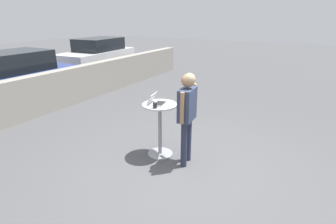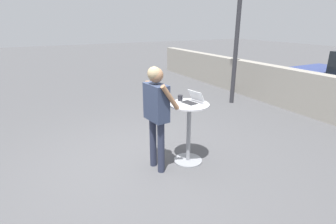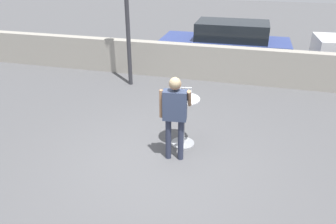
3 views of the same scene
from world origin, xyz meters
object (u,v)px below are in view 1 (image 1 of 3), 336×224
at_px(standing_person, 187,108).
at_px(parked_car_near_street, 4,80).
at_px(parked_car_further_down, 98,56).
at_px(cafe_table, 160,125).
at_px(coffee_mug, 155,105).
at_px(laptop, 157,102).

bearing_deg(standing_person, parked_car_near_street, 87.21).
bearing_deg(parked_car_further_down, cafe_table, -128.42).
bearing_deg(parked_car_near_street, standing_person, -92.79).
bearing_deg(parked_car_near_street, coffee_mug, -94.94).
distance_m(cafe_table, parked_car_near_street, 5.51).
xyz_separation_m(laptop, coffee_mug, (-0.21, -0.09, 0.01)).
bearing_deg(coffee_mug, cafe_table, 10.98).
bearing_deg(coffee_mug, parked_car_near_street, 85.06).
bearing_deg(standing_person, parked_car_further_down, 53.70).
bearing_deg(parked_car_further_down, standing_person, -126.30).
distance_m(cafe_table, coffee_mug, 0.51).
xyz_separation_m(laptop, parked_car_further_down, (5.20, 6.49, -0.28)).
distance_m(coffee_mug, standing_person, 0.56).
relative_size(parked_car_near_street, parked_car_further_down, 1.10).
xyz_separation_m(cafe_table, laptop, (-0.01, 0.05, 0.46)).
distance_m(laptop, coffee_mug, 0.23).
height_order(laptop, parked_car_near_street, parked_car_near_street).
xyz_separation_m(cafe_table, parked_car_further_down, (5.19, 6.54, 0.17)).
xyz_separation_m(coffee_mug, parked_car_near_street, (0.48, 5.55, -0.30)).
relative_size(cafe_table, laptop, 2.86).
bearing_deg(parked_car_near_street, parked_car_further_down, 11.88).
bearing_deg(coffee_mug, standing_person, -70.86).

